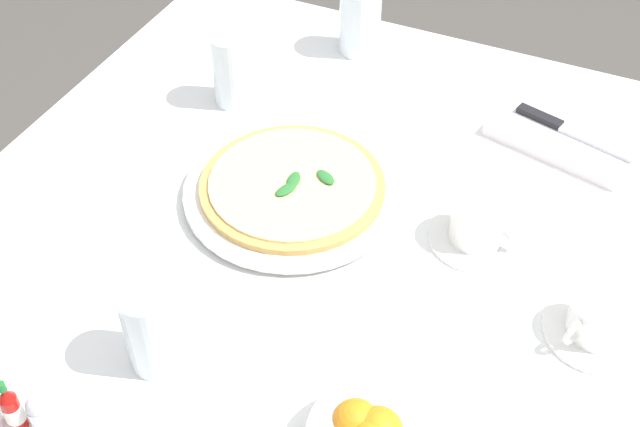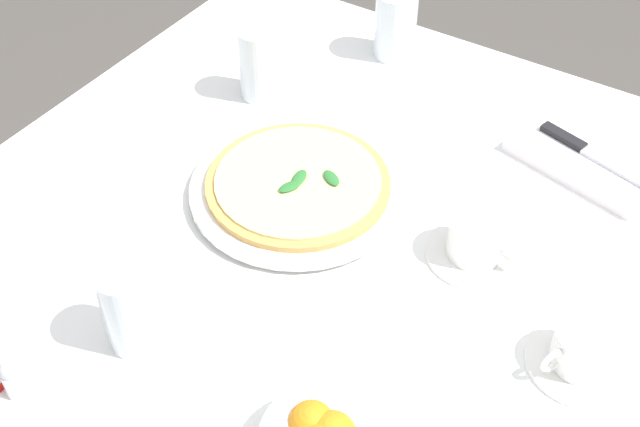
{
  "view_description": "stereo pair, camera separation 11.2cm",
  "coord_description": "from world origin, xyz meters",
  "px_view_note": "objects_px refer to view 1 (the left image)",
  "views": [
    {
      "loc": [
        0.27,
        -0.69,
        1.53
      ],
      "look_at": [
        -0.06,
        0.03,
        0.75
      ],
      "focal_mm": 45.18,
      "sensor_mm": 36.0,
      "label": 1
    },
    {
      "loc": [
        0.37,
        -0.64,
        1.53
      ],
      "look_at": [
        -0.06,
        0.03,
        0.75
      ],
      "focal_mm": 45.18,
      "sensor_mm": 36.0,
      "label": 2
    }
  ],
  "objects_px": {
    "water_glass_right_edge": "(232,72)",
    "coffee_cup_far_right": "(478,224)",
    "pizza": "(293,185)",
    "water_glass_left_edge": "(153,330)",
    "dinner_knife": "(569,130)",
    "napkin_folded": "(565,136)",
    "coffee_cup_near_right": "(600,318)",
    "pizza_plate": "(293,192)",
    "salt_shaker": "(41,415)",
    "hot_sauce_bottle": "(12,409)",
    "water_glass_far_left": "(360,24)"
  },
  "relations": [
    {
      "from": "coffee_cup_far_right",
      "to": "napkin_folded",
      "type": "height_order",
      "value": "coffee_cup_far_right"
    },
    {
      "from": "water_glass_left_edge",
      "to": "dinner_knife",
      "type": "xyz_separation_m",
      "value": [
        0.36,
        0.61,
        -0.03
      ]
    },
    {
      "from": "water_glass_far_left",
      "to": "salt_shaker",
      "type": "xyz_separation_m",
      "value": [
        -0.03,
        -0.85,
        -0.03
      ]
    },
    {
      "from": "dinner_knife",
      "to": "water_glass_right_edge",
      "type": "bearing_deg",
      "value": -151.69
    },
    {
      "from": "napkin_folded",
      "to": "salt_shaker",
      "type": "bearing_deg",
      "value": -106.09
    },
    {
      "from": "napkin_folded",
      "to": "dinner_knife",
      "type": "bearing_deg",
      "value": -2.25
    },
    {
      "from": "water_glass_left_edge",
      "to": "napkin_folded",
      "type": "relative_size",
      "value": 0.5
    },
    {
      "from": "pizza_plate",
      "to": "water_glass_right_edge",
      "type": "bearing_deg",
      "value": 137.91
    },
    {
      "from": "coffee_cup_far_right",
      "to": "hot_sauce_bottle",
      "type": "height_order",
      "value": "hot_sauce_bottle"
    },
    {
      "from": "water_glass_left_edge",
      "to": "salt_shaker",
      "type": "bearing_deg",
      "value": -116.32
    },
    {
      "from": "salt_shaker",
      "to": "pizza_plate",
      "type": "bearing_deg",
      "value": 79.06
    },
    {
      "from": "water_glass_right_edge",
      "to": "water_glass_far_left",
      "type": "bearing_deg",
      "value": 60.12
    },
    {
      "from": "pizza",
      "to": "water_glass_far_left",
      "type": "relative_size",
      "value": 2.24
    },
    {
      "from": "coffee_cup_near_right",
      "to": "salt_shaker",
      "type": "height_order",
      "value": "same"
    },
    {
      "from": "pizza_plate",
      "to": "pizza",
      "type": "bearing_deg",
      "value": 0.79
    },
    {
      "from": "napkin_folded",
      "to": "hot_sauce_bottle",
      "type": "height_order",
      "value": "hot_sauce_bottle"
    },
    {
      "from": "coffee_cup_far_right",
      "to": "water_glass_left_edge",
      "type": "xyz_separation_m",
      "value": [
        -0.29,
        -0.35,
        0.03
      ]
    },
    {
      "from": "water_glass_left_edge",
      "to": "water_glass_far_left",
      "type": "bearing_deg",
      "value": 92.99
    },
    {
      "from": "coffee_cup_far_right",
      "to": "pizza",
      "type": "bearing_deg",
      "value": -174.16
    },
    {
      "from": "pizza",
      "to": "dinner_knife",
      "type": "bearing_deg",
      "value": 41.03
    },
    {
      "from": "water_glass_right_edge",
      "to": "napkin_folded",
      "type": "bearing_deg",
      "value": 12.93
    },
    {
      "from": "salt_shaker",
      "to": "dinner_knife",
      "type": "bearing_deg",
      "value": 60.45
    },
    {
      "from": "pizza",
      "to": "water_glass_far_left",
      "type": "distance_m",
      "value": 0.4
    },
    {
      "from": "pizza_plate",
      "to": "coffee_cup_far_right",
      "type": "distance_m",
      "value": 0.27
    },
    {
      "from": "pizza_plate",
      "to": "napkin_folded",
      "type": "height_order",
      "value": "napkin_folded"
    },
    {
      "from": "coffee_cup_near_right",
      "to": "water_glass_right_edge",
      "type": "height_order",
      "value": "water_glass_right_edge"
    },
    {
      "from": "water_glass_right_edge",
      "to": "napkin_folded",
      "type": "relative_size",
      "value": 0.51
    },
    {
      "from": "water_glass_left_edge",
      "to": "pizza_plate",
      "type": "bearing_deg",
      "value": 86.01
    },
    {
      "from": "water_glass_right_edge",
      "to": "pizza",
      "type": "bearing_deg",
      "value": -42.06
    },
    {
      "from": "coffee_cup_near_right",
      "to": "napkin_folded",
      "type": "distance_m",
      "value": 0.37
    },
    {
      "from": "water_glass_right_edge",
      "to": "water_glass_far_left",
      "type": "distance_m",
      "value": 0.26
    },
    {
      "from": "coffee_cup_near_right",
      "to": "water_glass_left_edge",
      "type": "bearing_deg",
      "value": -151.1
    },
    {
      "from": "coffee_cup_near_right",
      "to": "coffee_cup_far_right",
      "type": "height_order",
      "value": "coffee_cup_far_right"
    },
    {
      "from": "water_glass_right_edge",
      "to": "water_glass_far_left",
      "type": "relative_size",
      "value": 1.03
    },
    {
      "from": "water_glass_far_left",
      "to": "water_glass_left_edge",
      "type": "relative_size",
      "value": 0.98
    },
    {
      "from": "salt_shaker",
      "to": "coffee_cup_near_right",
      "type": "bearing_deg",
      "value": 36.19
    },
    {
      "from": "dinner_knife",
      "to": "salt_shaker",
      "type": "bearing_deg",
      "value": -104.02
    },
    {
      "from": "water_glass_left_edge",
      "to": "hot_sauce_bottle",
      "type": "bearing_deg",
      "value": -123.3
    },
    {
      "from": "coffee_cup_near_right",
      "to": "napkin_folded",
      "type": "bearing_deg",
      "value": 107.99
    },
    {
      "from": "water_glass_left_edge",
      "to": "water_glass_right_edge",
      "type": "bearing_deg",
      "value": 108.76
    },
    {
      "from": "pizza",
      "to": "water_glass_far_left",
      "type": "xyz_separation_m",
      "value": [
        -0.06,
        0.4,
        0.03
      ]
    },
    {
      "from": "pizza",
      "to": "coffee_cup_far_right",
      "type": "distance_m",
      "value": 0.27
    },
    {
      "from": "coffee_cup_near_right",
      "to": "hot_sauce_bottle",
      "type": "height_order",
      "value": "hot_sauce_bottle"
    },
    {
      "from": "coffee_cup_near_right",
      "to": "water_glass_right_edge",
      "type": "xyz_separation_m",
      "value": [
        -0.64,
        0.24,
        0.03
      ]
    },
    {
      "from": "hot_sauce_bottle",
      "to": "coffee_cup_near_right",
      "type": "bearing_deg",
      "value": 35.48
    },
    {
      "from": "coffee_cup_near_right",
      "to": "water_glass_left_edge",
      "type": "relative_size",
      "value": 1.07
    },
    {
      "from": "water_glass_right_edge",
      "to": "coffee_cup_far_right",
      "type": "bearing_deg",
      "value": -17.56
    },
    {
      "from": "pizza_plate",
      "to": "napkin_folded",
      "type": "relative_size",
      "value": 1.29
    },
    {
      "from": "pizza_plate",
      "to": "pizza",
      "type": "distance_m",
      "value": 0.01
    },
    {
      "from": "coffee_cup_far_right",
      "to": "napkin_folded",
      "type": "bearing_deg",
      "value": 76.17
    }
  ]
}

